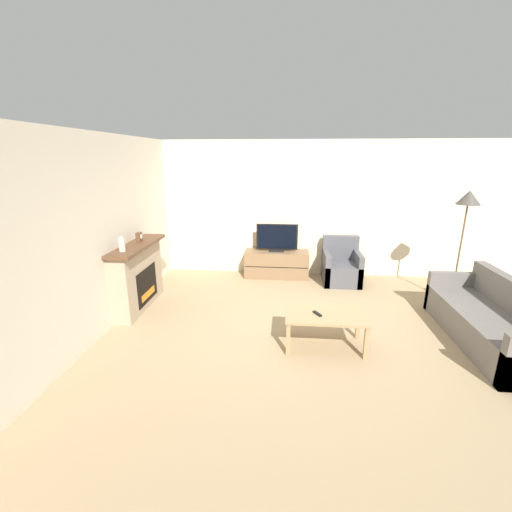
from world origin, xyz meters
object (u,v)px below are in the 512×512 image
remote (317,314)px  floor_lamp (468,205)px  mantel_vase_left (122,244)px  armchair (341,268)px  tv (277,239)px  fireplace (138,275)px  mantel_clock (139,237)px  couch (492,323)px  tv_stand (277,264)px  coffee_table (326,318)px

remote → floor_lamp: (2.40, 1.64, 1.18)m
mantel_vase_left → armchair: 4.03m
tv → armchair: size_ratio=0.94×
fireplace → mantel_vase_left: bearing=-87.8°
mantel_clock → couch: 5.20m
couch → armchair: bearing=127.2°
tv_stand → remote: (0.60, -2.66, 0.20)m
couch → floor_lamp: floor_lamp is taller
mantel_clock → tv_stand: bearing=35.3°
fireplace → floor_lamp: size_ratio=0.78×
remote → armchair: bearing=43.0°
tv_stand → tv: size_ratio=1.56×
armchair → fireplace: bearing=-156.6°
fireplace → armchair: 3.76m
armchair → remote: (-0.66, -2.48, 0.18)m
armchair → floor_lamp: (1.73, -0.84, 1.36)m
armchair → tv_stand: bearing=171.9°
tv_stand → tv: (0.00, -0.00, 0.53)m
mantel_vase_left → floor_lamp: 5.30m
mantel_clock → fireplace: bearing=-96.8°
tv_stand → floor_lamp: (3.00, -1.02, 1.38)m
fireplace → tv: size_ratio=1.77×
tv_stand → remote: tv_stand is taller
remote → couch: size_ratio=0.07×
fireplace → remote: size_ratio=9.81×
mantel_vase_left → remote: size_ratio=1.52×
remote → couch: 2.33m
fireplace → mantel_clock: 0.61m
coffee_table → tv_stand: bearing=105.2°
mantel_vase_left → tv: (2.16, 2.11, -0.37)m
tv → couch: tv is taller
tv_stand → coffee_table: tv_stand is taller
mantel_clock → armchair: (3.43, 1.35, -0.86)m
mantel_vase_left → floor_lamp: (5.16, 1.09, 0.48)m
fireplace → mantel_vase_left: size_ratio=6.45×
tv → floor_lamp: floor_lamp is taller
fireplace → tv_stand: fireplace is taller
armchair → couch: armchair is taller
remote → floor_lamp: 3.13m
mantel_clock → floor_lamp: bearing=5.6°
tv_stand → tv: 0.53m
fireplace → couch: size_ratio=0.69×
coffee_table → couch: couch is taller
remote → couch: bearing=-24.1°
coffee_table → armchair: bearing=77.3°
fireplace → armchair: fireplace is taller
mantel_clock → floor_lamp: size_ratio=0.08×
tv_stand → armchair: (1.27, -0.18, 0.01)m
mantel_clock → couch: mantel_clock is taller
armchair → remote: armchair is taller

